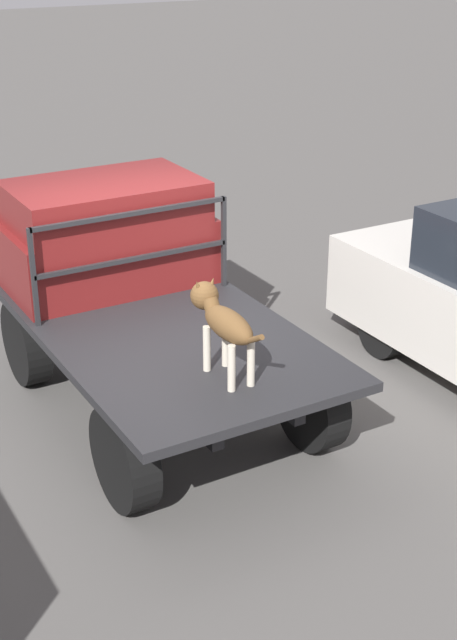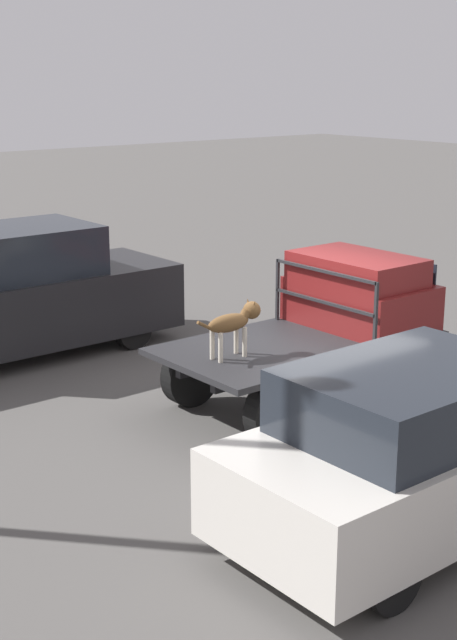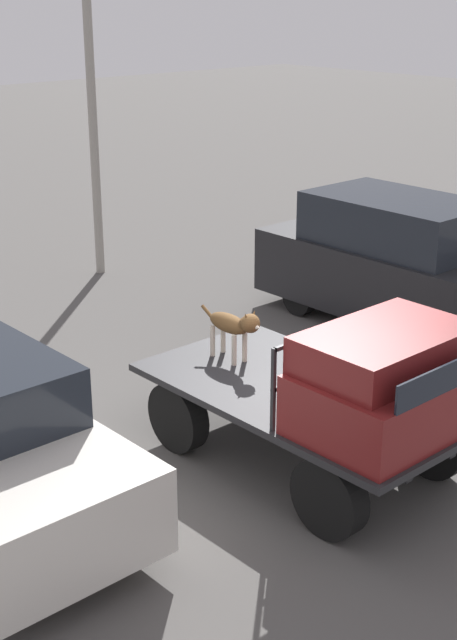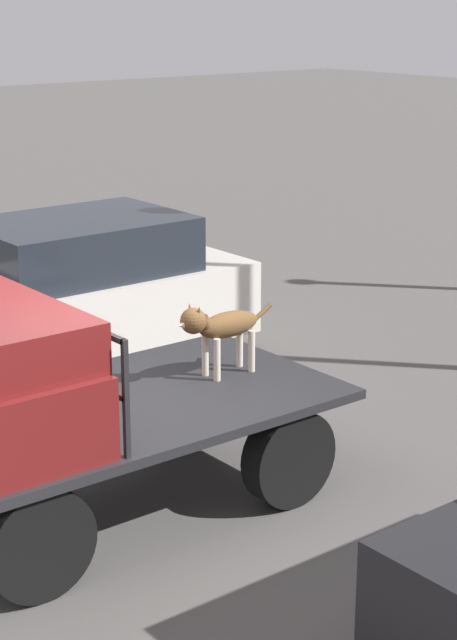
# 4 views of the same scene
# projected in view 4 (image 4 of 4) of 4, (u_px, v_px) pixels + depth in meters

# --- Properties ---
(ground_plane) EXTENTS (80.00, 80.00, 0.00)m
(ground_plane) POSITION_uv_depth(u_px,v_px,m) (115.00, 506.00, 8.85)
(ground_plane) COLOR #514F4C
(flatbed_truck) EXTENTS (3.74, 2.02, 0.89)m
(flatbed_truck) POSITION_uv_depth(u_px,v_px,m) (113.00, 435.00, 8.66)
(flatbed_truck) COLOR black
(flatbed_truck) RESTS_ON ground
(truck_headboard) EXTENTS (0.04, 1.90, 0.88)m
(truck_headboard) POSITION_uv_depth(u_px,v_px,m) (59.00, 347.00, 8.15)
(truck_headboard) COLOR #232326
(truck_headboard) RESTS_ON flatbed_truck
(dog) EXTENTS (1.01, 0.23, 0.70)m
(dog) POSITION_uv_depth(u_px,v_px,m) (219.00, 326.00, 9.13)
(dog) COLOR beige
(dog) RESTS_ON flatbed_truck
(parked_sedan) EXTENTS (4.20, 1.82, 1.70)m
(parked_sedan) POSITION_uv_depth(u_px,v_px,m) (68.00, 295.00, 11.91)
(parked_sedan) COLOR black
(parked_sedan) RESTS_ON ground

